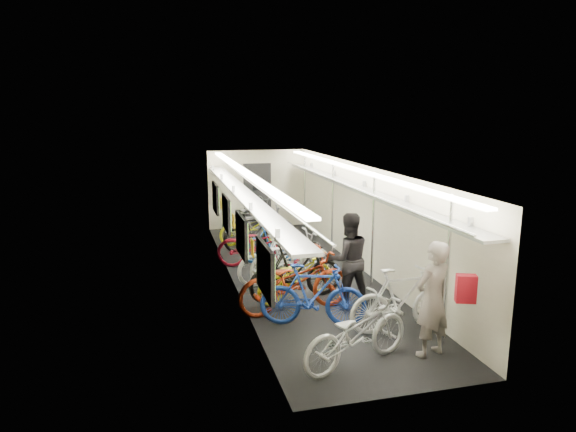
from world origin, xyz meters
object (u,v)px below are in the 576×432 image
passenger_mid (348,259)px  passenger_near (432,299)px  bicycle_0 (357,333)px  bicycle_1 (313,295)px  backpack (466,289)px

passenger_mid → passenger_near: bearing=102.5°
bicycle_0 → passenger_near: 1.25m
bicycle_1 → passenger_mid: passenger_mid is taller
passenger_mid → backpack: (0.53, -2.95, 0.40)m
bicycle_0 → passenger_near: passenger_near is taller
passenger_near → passenger_mid: size_ratio=1.00×
backpack → passenger_near: bearing=115.7°
passenger_near → bicycle_1: bearing=-64.9°
bicycle_1 → passenger_mid: (0.92, 0.80, 0.34)m
passenger_mid → bicycle_0: bearing=73.1°
bicycle_1 → backpack: 2.70m
bicycle_1 → backpack: size_ratio=4.76×
bicycle_0 → passenger_near: size_ratio=1.08×
bicycle_1 → passenger_near: passenger_near is taller
bicycle_0 → passenger_mid: passenger_mid is taller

